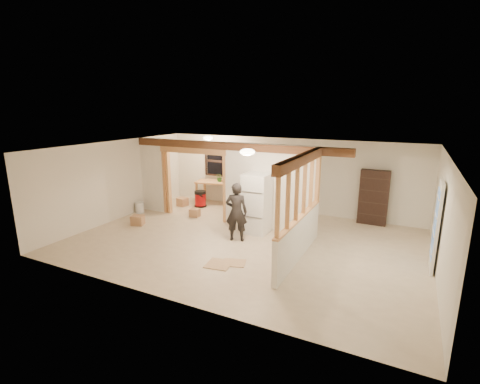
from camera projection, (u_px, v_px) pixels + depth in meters
The scene contains 30 objects.
floor at pixel (245, 241), 9.33m from camera, with size 9.00×6.50×0.01m, color beige.
ceiling at pixel (245, 148), 8.73m from camera, with size 9.00×6.50×0.01m, color white.
wall_back at pixel (286, 175), 11.86m from camera, with size 9.00×0.01×2.50m, color silver.
wall_front at pixel (166, 237), 6.21m from camera, with size 9.00×0.01×2.50m, color silver.
wall_left at pixel (117, 180), 10.97m from camera, with size 0.01×6.50×2.50m, color silver.
wall_right at pixel (443, 221), 7.09m from camera, with size 0.01×6.50×2.50m, color silver.
partition_left_stub at pixel (153, 175), 11.82m from camera, with size 0.90×0.12×2.50m, color white.
partition_center at pixel (269, 188), 9.99m from camera, with size 2.80×0.12×2.50m, color white.
doorway_frame at pixel (194, 184), 11.15m from camera, with size 2.46×0.14×2.20m, color tan.
header_beam_back at pixel (232, 146), 10.24m from camera, with size 7.00×0.18×0.22m, color brown.
header_beam_right at pixel (302, 159), 7.72m from camera, with size 0.18×3.30×0.22m, color brown.
pony_wall at pixel (299, 239), 8.17m from camera, with size 0.12×3.20×1.00m, color white.
stud_partition at pixel (301, 191), 7.89m from camera, with size 0.14×3.20×1.32m, color tan.
window_back at pixel (219, 161), 12.84m from camera, with size 1.12×0.10×1.10m, color black.
french_door at pixel (436, 226), 7.53m from camera, with size 0.12×0.86×2.00m, color white.
ceiling_dome_main at pixel (247, 152), 8.17m from camera, with size 0.36×0.36×0.16m, color #FFEABF.
ceiling_dome_util at pixel (208, 138), 11.82m from camera, with size 0.32×0.32×0.14m, color #FFEABF.
hanging_bulb at pixel (210, 150), 11.06m from camera, with size 0.07×0.07×0.07m, color #FFD88C.
refrigerator at pixel (257, 203), 9.82m from camera, with size 0.70×0.68×1.71m, color white.
woman at pixel (236, 212), 9.22m from camera, with size 0.58×0.38×1.60m, color black.
work_table at pixel (215, 193), 12.83m from camera, with size 1.36×0.68×0.86m, color tan.
potted_plant at pixel (220, 177), 12.63m from camera, with size 0.28×0.24×0.31m, color #39722F.
shop_vac at pixel (200, 199), 12.50m from camera, with size 0.45×0.45×0.59m, color #A8090B.
bookshelf at pixel (374, 197), 10.53m from camera, with size 0.84×0.28×1.68m, color black.
bucket at pixel (140, 208), 11.80m from camera, with size 0.29×0.29×0.36m, color white.
box_util_a at pixel (195, 213), 11.39m from camera, with size 0.31×0.26×0.26m, color #A87851.
box_util_b at pixel (182, 202), 12.63m from camera, with size 0.32×0.32×0.30m, color #A87851.
box_front at pixel (138, 220), 10.60m from camera, with size 0.36×0.29×0.29m, color #A87851.
floor_panel_near at pixel (219, 264), 7.95m from camera, with size 0.55×0.55×0.02m, color tan.
floor_panel_far at pixel (234, 263), 8.03m from camera, with size 0.53×0.42×0.02m, color tan.
Camera 1 is at (3.77, -7.89, 3.52)m, focal length 26.00 mm.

